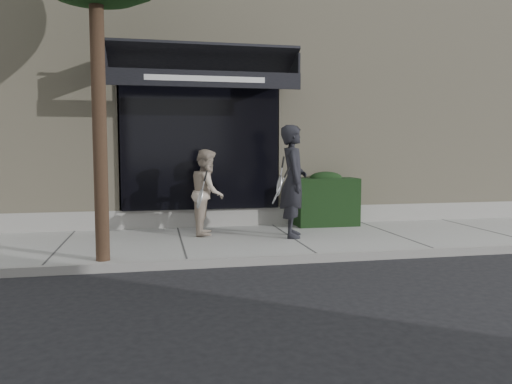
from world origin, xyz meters
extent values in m
plane|color=black|center=(0.00, 0.00, 0.00)|extent=(80.00, 80.00, 0.00)
cube|color=gray|center=(0.00, 0.00, 0.06)|extent=(20.00, 3.00, 0.12)
cube|color=gray|center=(0.00, -1.55, 0.07)|extent=(20.00, 0.10, 0.14)
cube|color=tan|center=(0.00, 5.00, 2.75)|extent=(14.00, 7.00, 5.50)
cube|color=gray|center=(0.00, 1.70, 0.25)|extent=(14.02, 0.42, 0.50)
cube|color=black|center=(-1.50, 1.55, 1.80)|extent=(3.20, 0.30, 2.60)
cube|color=gray|center=(-3.10, 1.70, 1.80)|extent=(0.08, 0.40, 2.60)
cube|color=gray|center=(0.10, 1.70, 1.80)|extent=(0.08, 0.40, 2.60)
cube|color=gray|center=(-1.50, 1.70, 3.14)|extent=(3.36, 0.40, 0.12)
cube|color=black|center=(-1.50, 1.00, 3.40)|extent=(3.60, 1.03, 0.55)
cube|color=black|center=(-1.50, 0.50, 3.01)|extent=(3.60, 0.05, 0.30)
cube|color=white|center=(-1.50, 0.47, 3.01)|extent=(2.20, 0.01, 0.10)
cube|color=black|center=(-3.28, 1.00, 3.32)|extent=(0.04, 1.00, 0.45)
cube|color=black|center=(0.28, 1.00, 3.32)|extent=(0.04, 1.00, 0.45)
cube|color=black|center=(1.10, 1.25, 0.62)|extent=(1.30, 0.70, 1.00)
ellipsoid|color=black|center=(1.10, 1.25, 1.12)|extent=(0.71, 0.38, 0.27)
cylinder|color=black|center=(-3.20, -1.30, 2.40)|extent=(0.20, 0.20, 4.80)
imported|color=black|center=(0.04, 0.02, 1.14)|extent=(0.65, 0.84, 2.05)
torus|color=silver|center=(-0.29, -0.23, 1.09)|extent=(0.09, 0.31, 0.30)
cylinder|color=silver|center=(-0.29, -0.23, 1.09)|extent=(0.06, 0.27, 0.27)
cylinder|color=silver|center=(-0.29, -0.23, 1.09)|extent=(0.18, 0.03, 0.05)
cylinder|color=black|center=(-0.29, -0.23, 1.09)|extent=(0.20, 0.04, 0.06)
torus|color=silver|center=(-0.34, -0.27, 0.94)|extent=(0.24, 0.33, 0.29)
cylinder|color=silver|center=(-0.34, -0.27, 0.94)|extent=(0.19, 0.29, 0.25)
cylinder|color=silver|center=(-0.34, -0.27, 0.94)|extent=(0.17, 0.07, 0.09)
cylinder|color=black|center=(-0.34, -0.27, 0.94)|extent=(0.20, 0.09, 0.11)
imported|color=#B8A693|center=(-1.47, 0.59, 0.92)|extent=(0.73, 0.87, 1.61)
torus|color=silver|center=(-1.65, 0.22, 0.84)|extent=(0.13, 0.31, 0.30)
cylinder|color=silver|center=(-1.65, 0.22, 0.84)|extent=(0.10, 0.28, 0.26)
cylinder|color=silver|center=(-1.65, 0.22, 0.84)|extent=(0.18, 0.04, 0.07)
cylinder|color=black|center=(-1.65, 0.22, 0.84)|extent=(0.20, 0.05, 0.08)
camera|label=1|loc=(-2.45, -8.74, 1.74)|focal=35.00mm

